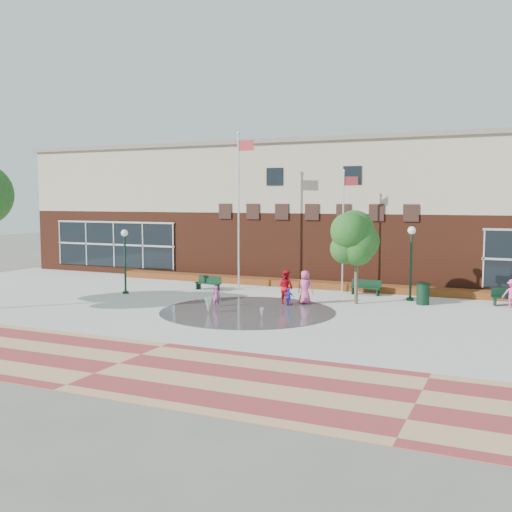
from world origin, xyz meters
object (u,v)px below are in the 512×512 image
at_px(flagpole_right, 344,224).
at_px(bench_left, 208,286).
at_px(flagpole_left, 239,202).
at_px(child_splash, 216,296).
at_px(trash_can, 423,294).

xyz_separation_m(flagpole_right, bench_left, (-7.51, -2.56, -3.67)).
height_order(flagpole_left, child_splash, flagpole_left).
distance_m(flagpole_right, bench_left, 8.74).
height_order(bench_left, trash_can, trash_can).
height_order(flagpole_right, child_splash, flagpole_right).
bearing_deg(bench_left, trash_can, 10.11).
bearing_deg(child_splash, bench_left, -86.48).
bearing_deg(flagpole_left, flagpole_right, 13.96).
height_order(flagpole_left, flagpole_right, flagpole_left).
bearing_deg(flagpole_right, bench_left, 176.15).
bearing_deg(flagpole_left, trash_can, -3.52).
height_order(flagpole_right, trash_can, flagpole_right).
height_order(flagpole_left, trash_can, flagpole_left).
bearing_deg(trash_can, bench_left, -179.33).
height_order(flagpole_left, bench_left, flagpole_left).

